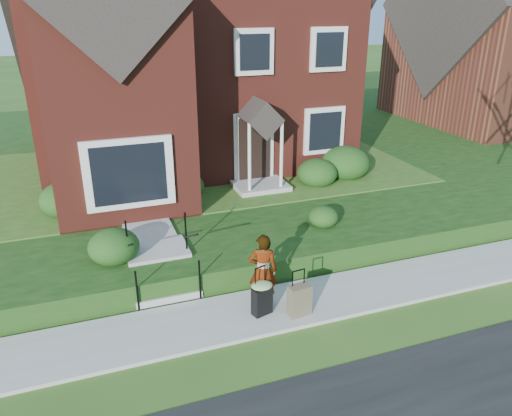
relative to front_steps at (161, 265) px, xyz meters
name	(u,v)px	position (x,y,z in m)	size (l,w,h in m)	color
ground	(296,305)	(2.50, -1.84, -0.47)	(120.00, 120.00, 0.00)	#2D5119
sidewalk	(296,304)	(2.50, -1.84, -0.43)	(60.00, 1.60, 0.08)	#9E9B93
terrace	(277,145)	(6.50, 9.06, -0.17)	(44.00, 20.00, 0.60)	#12360E
walkway	(140,208)	(0.00, 3.16, 0.16)	(1.20, 6.00, 0.06)	#9E9B93
main_house	(178,23)	(2.29, 7.76, 4.79)	(10.40, 10.20, 9.40)	maroon
front_steps	(161,265)	(0.00, 0.00, 0.00)	(1.40, 2.02, 1.50)	#9E9B93
foundation_shrubs	(245,181)	(3.07, 3.13, 0.60)	(10.15, 4.71, 1.12)	#0F3310
woman	(263,271)	(1.80, -1.70, 0.41)	(0.59, 0.39, 1.62)	#999999
suitcase_black	(262,296)	(1.68, -1.98, 0.01)	(0.52, 0.46, 1.05)	black
suitcase_olive	(300,300)	(2.38, -2.26, -0.07)	(0.48, 0.30, 0.98)	brown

